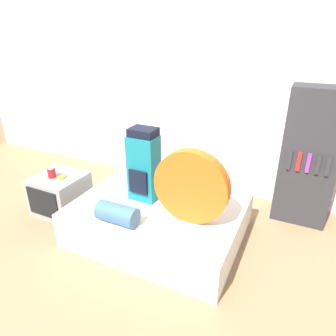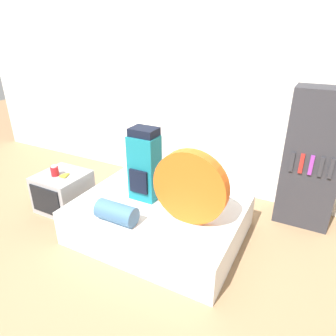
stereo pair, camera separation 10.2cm
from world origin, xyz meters
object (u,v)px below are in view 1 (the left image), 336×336
at_px(backpack, 144,166).
at_px(television, 61,193).
at_px(bookshelf, 309,158).
at_px(tent_bag, 191,187).
at_px(sleeping_roll, 117,214).
at_px(canister, 52,173).

relative_size(backpack, television, 1.39).
distance_m(backpack, television, 1.29).
distance_m(backpack, bookshelf, 1.89).
height_order(backpack, tent_bag, backpack).
height_order(backpack, sleeping_roll, backpack).
height_order(sleeping_roll, bookshelf, bookshelf).
relative_size(tent_bag, canister, 5.63).
relative_size(tent_bag, television, 1.27).
height_order(backpack, canister, backpack).
xyz_separation_m(television, bookshelf, (2.77, 1.14, 0.56)).
distance_m(television, canister, 0.31).
relative_size(backpack, sleeping_roll, 1.96).
distance_m(tent_bag, bookshelf, 1.54).
distance_m(sleeping_roll, bookshelf, 2.24).
distance_m(sleeping_roll, canister, 1.25).
bearing_deg(tent_bag, canister, -179.69).
height_order(backpack, bookshelf, bookshelf).
bearing_deg(canister, sleeping_roll, -16.06).
relative_size(backpack, bookshelf, 0.51).
bearing_deg(bookshelf, canister, -156.92).
bearing_deg(tent_bag, bookshelf, 50.40).
xyz_separation_m(backpack, sleeping_roll, (0.00, -0.54, -0.30)).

